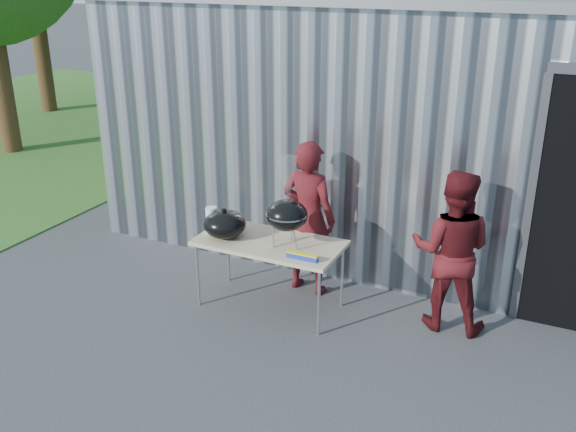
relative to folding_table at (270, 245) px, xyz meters
The scene contains 11 objects.
ground 1.13m from the folding_table, 68.95° to the right, with size 80.00×80.00×0.00m, color #353537.
building 4.05m from the folding_table, 71.86° to the left, with size 8.20×6.20×3.10m.
grass_patch 10.13m from the folding_table, 149.20° to the left, with size 10.00×12.00×0.02m, color #2D591E.
folding_table is the anchor object (origin of this frame).
kettle_grill 0.51m from the folding_table, ahead, with size 0.42×0.42×0.93m.
grill_lid 0.51m from the folding_table, 167.90° to the right, with size 0.44×0.44×0.32m.
paper_towels 0.68m from the folding_table, behind, with size 0.12×0.12×0.28m, color white.
white_tub 0.58m from the folding_table, 163.67° to the left, with size 0.20×0.15×0.10m, color white.
foil_box 0.55m from the folding_table, 27.46° to the right, with size 0.32×0.05×0.06m.
person_cook 0.57m from the folding_table, 67.78° to the left, with size 0.62×0.41×1.71m, color #4B1014.
person_bystander 1.82m from the folding_table, 13.25° to the left, with size 0.79×0.62×1.63m, color #4B1014.
Camera 1 is at (2.43, -4.52, 3.43)m, focal length 40.00 mm.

